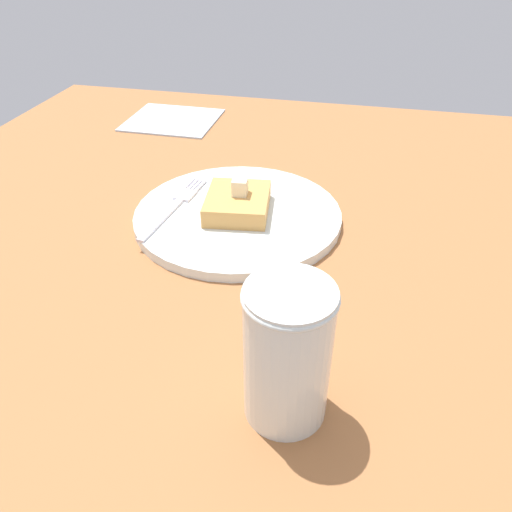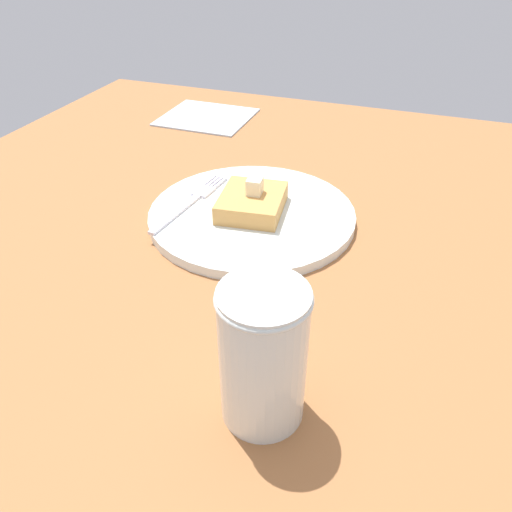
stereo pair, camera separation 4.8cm
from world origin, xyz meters
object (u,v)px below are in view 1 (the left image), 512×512
(fork, at_px, (177,204))
(napkin, at_px, (173,120))
(plate, at_px, (238,215))
(syrup_jar, at_px, (287,357))

(fork, xyz_separation_m, napkin, (-0.12, 0.31, -0.01))
(plate, relative_size, fork, 1.58)
(fork, distance_m, napkin, 0.33)
(plate, distance_m, napkin, 0.37)
(plate, height_order, napkin, plate)
(plate, relative_size, syrup_jar, 2.16)
(syrup_jar, distance_m, napkin, 0.65)
(syrup_jar, height_order, napkin, syrup_jar)
(fork, bearing_deg, plate, 1.17)
(plate, distance_m, syrup_jar, 0.29)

